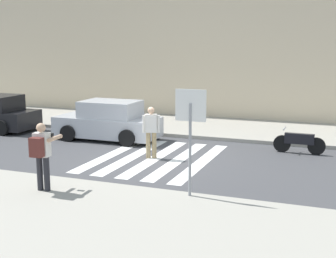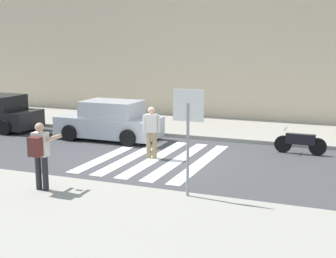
{
  "view_description": "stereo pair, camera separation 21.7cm",
  "coord_description": "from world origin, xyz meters",
  "px_view_note": "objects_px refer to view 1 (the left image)",
  "views": [
    {
      "loc": [
        5.82,
        -13.81,
        3.85
      ],
      "look_at": [
        0.6,
        -0.2,
        1.1
      ],
      "focal_mm": 50.0,
      "sensor_mm": 36.0,
      "label": 1
    },
    {
      "loc": [
        6.02,
        -13.73,
        3.85
      ],
      "look_at": [
        0.6,
        -0.2,
        1.1
      ],
      "focal_mm": 50.0,
      "sensor_mm": 36.0,
      "label": 2
    }
  ],
  "objects_px": {
    "stop_sign": "(190,119)",
    "photographer_with_backpack": "(42,151)",
    "parked_car_silver": "(108,122)",
    "motorcycle": "(299,142)",
    "pedestrian_crossing": "(151,129)"
  },
  "relations": [
    {
      "from": "stop_sign",
      "to": "motorcycle",
      "type": "height_order",
      "value": "stop_sign"
    },
    {
      "from": "parked_car_silver",
      "to": "motorcycle",
      "type": "height_order",
      "value": "parked_car_silver"
    },
    {
      "from": "stop_sign",
      "to": "photographer_with_backpack",
      "type": "xyz_separation_m",
      "value": [
        -3.56,
        -0.97,
        -0.87
      ]
    },
    {
      "from": "stop_sign",
      "to": "motorcycle",
      "type": "relative_size",
      "value": 1.48
    },
    {
      "from": "photographer_with_backpack",
      "to": "pedestrian_crossing",
      "type": "height_order",
      "value": "photographer_with_backpack"
    },
    {
      "from": "parked_car_silver",
      "to": "stop_sign",
      "type": "bearing_deg",
      "value": -47.29
    },
    {
      "from": "photographer_with_backpack",
      "to": "parked_car_silver",
      "type": "height_order",
      "value": "photographer_with_backpack"
    },
    {
      "from": "stop_sign",
      "to": "photographer_with_backpack",
      "type": "bearing_deg",
      "value": -164.83
    },
    {
      "from": "photographer_with_backpack",
      "to": "parked_car_silver",
      "type": "bearing_deg",
      "value": 104.44
    },
    {
      "from": "parked_car_silver",
      "to": "motorcycle",
      "type": "xyz_separation_m",
      "value": [
        7.28,
        0.3,
        -0.31
      ]
    },
    {
      "from": "stop_sign",
      "to": "parked_car_silver",
      "type": "height_order",
      "value": "stop_sign"
    },
    {
      "from": "pedestrian_crossing",
      "to": "motorcycle",
      "type": "distance_m",
      "value": 5.18
    },
    {
      "from": "stop_sign",
      "to": "motorcycle",
      "type": "xyz_separation_m",
      "value": [
        1.99,
        6.03,
        -1.62
      ]
    },
    {
      "from": "pedestrian_crossing",
      "to": "parked_car_silver",
      "type": "bearing_deg",
      "value": 142.05
    },
    {
      "from": "parked_car_silver",
      "to": "photographer_with_backpack",
      "type": "bearing_deg",
      "value": -75.56
    }
  ]
}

